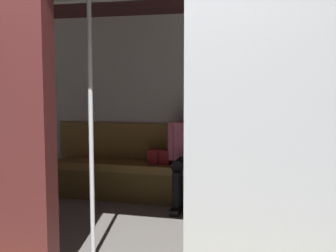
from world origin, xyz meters
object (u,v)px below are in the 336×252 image
object	(u,v)px
grab_pole_door	(91,121)
grab_pole_far	(194,124)
train_car	(159,67)
book	(229,165)
person_seated	(191,147)
bench_seat	(189,175)
handbag	(160,157)

from	to	relation	value
grab_pole_door	grab_pole_far	xyz separation A→B (m)	(-0.81, -0.01, 0.00)
train_car	book	bearing A→B (deg)	-114.88
grab_pole_far	person_seated	bearing A→B (deg)	-77.38
train_car	bench_seat	world-z (taller)	train_car
person_seated	book	bearing A→B (deg)	-163.80
train_car	handbag	distance (m)	1.49
person_seated	grab_pole_far	size ratio (longest dim) A/B	0.54
person_seated	book	world-z (taller)	person_seated
bench_seat	handbag	bearing A→B (deg)	-5.03
handbag	grab_pole_door	world-z (taller)	grab_pole_door
train_car	grab_pole_door	distance (m)	0.89
handbag	grab_pole_door	size ratio (longest dim) A/B	0.12
handbag	grab_pole_door	xyz separation A→B (m)	(0.05, 1.76, 0.56)
book	person_seated	bearing A→B (deg)	44.99
train_car	bench_seat	distance (m)	1.57
train_car	bench_seat	size ratio (longest dim) A/B	1.92
train_car	person_seated	xyz separation A→B (m)	(-0.09, -0.98, -0.86)
book	grab_pole_door	xyz separation A→B (m)	(0.86, 1.80, 0.63)
book	grab_pole_door	bearing A→B (deg)	93.31
train_car	book	distance (m)	1.62
book	grab_pole_far	distance (m)	1.90
person_seated	grab_pole_far	bearing A→B (deg)	102.62
book	grab_pole_far	bearing A→B (deg)	117.25
book	grab_pole_door	distance (m)	2.09
person_seated	handbag	bearing A→B (deg)	-12.24
bench_seat	person_seated	world-z (taller)	person_seated
book	grab_pole_far	world-z (taller)	grab_pole_far
person_seated	train_car	bearing A→B (deg)	84.79
train_car	grab_pole_far	xyz separation A→B (m)	(-0.46, 0.69, -0.44)
person_seated	bench_seat	bearing A→B (deg)	-59.89
grab_pole_door	grab_pole_far	world-z (taller)	same
handbag	grab_pole_far	xyz separation A→B (m)	(-0.76, 1.75, 0.56)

